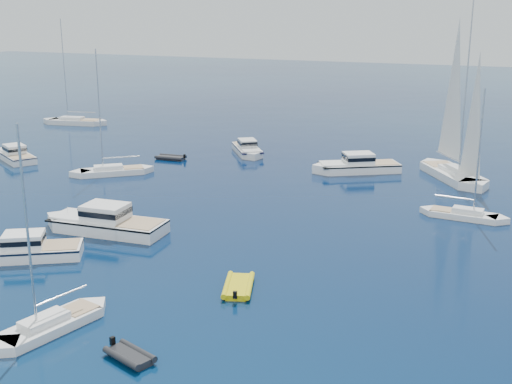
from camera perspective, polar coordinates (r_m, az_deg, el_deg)
ground at (r=35.46m, az=-15.45°, el=-13.67°), size 400.00×400.00×0.00m
motor_cruiser_left at (r=49.54m, az=-19.71°, el=-5.46°), size 9.22×7.33×2.41m
motor_cruiser_centre at (r=53.54m, az=-13.10°, el=-3.38°), size 11.38×4.39×2.92m
motor_cruiser_far_l at (r=82.39m, az=-20.29°, el=2.66°), size 9.18×6.82×2.36m
motor_cruiser_distant at (r=72.24m, az=8.73°, el=1.75°), size 10.38×8.26×2.71m
motor_cruiser_horizon at (r=80.58m, az=-0.73°, el=3.36°), size 7.27×8.50×2.27m
sailboat_fore at (r=38.47m, az=-17.51°, el=-11.42°), size 3.81×8.47×12.06m
sailboat_mid_l at (r=72.03m, az=-12.44°, el=1.52°), size 8.63×8.06×13.79m
sailboat_centre at (r=58.21m, az=17.66°, el=-2.18°), size 7.89×2.43×11.45m
sailboat_sails_r at (r=71.67m, az=16.77°, el=1.15°), size 10.07×12.50×18.93m
sailboat_far_l at (r=105.96m, az=-15.53°, el=5.73°), size 11.60×5.24×16.51m
tender_yellow at (r=41.69m, az=-1.54°, el=-8.50°), size 3.37×4.46×0.95m
tender_grey_near at (r=34.56m, az=-10.95°, el=-14.18°), size 3.23×2.46×0.95m
tender_grey_far at (r=78.21m, az=-7.46°, el=2.85°), size 3.81×2.31×0.95m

